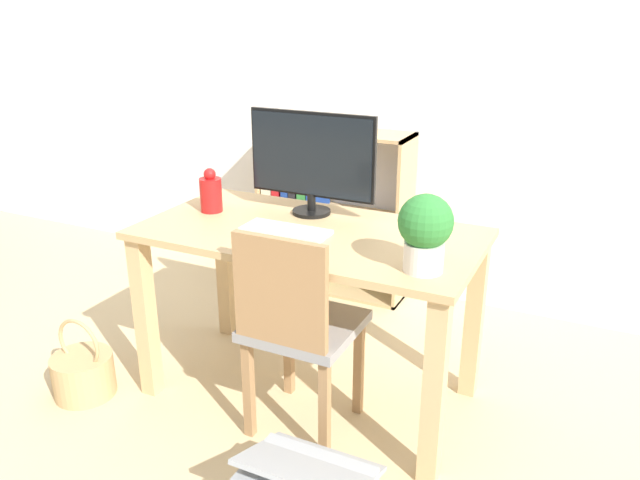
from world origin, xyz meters
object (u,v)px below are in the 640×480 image
Objects in this scene: basket at (83,373)px; monitor at (312,158)px; chair at (297,325)px; keyboard at (286,231)px; potted_plant at (425,230)px; bookshelf at (309,214)px; vase at (211,193)px.

monitor is at bearing 39.09° from basket.
keyboard is at bearing 134.90° from chair.
potted_plant is 0.62m from chair.
keyboard is 0.38m from chair.
monitor is 1.57× the size of basket.
basket is at bearing -154.85° from keyboard.
monitor is at bearing -62.21° from bookshelf.
potted_plant is 1.63m from basket.
basket is at bearing -103.22° from bookshelf.
basket is (-0.38, -0.48, -0.73)m from vase.
potted_plant is (0.61, -0.39, -0.10)m from monitor.
chair is at bearing 10.54° from basket.
monitor reaches higher than potted_plant.
monitor is 1.10m from bookshelf.
vase reaches higher than chair.
basket is (-0.79, -0.64, -0.90)m from monitor.
potted_plant reaches higher than chair.
vase is 1.05m from potted_plant.
keyboard is 0.63m from potted_plant.
monitor is 1.62× the size of keyboard.
potted_plant is 0.74× the size of basket.
bookshelf reaches higher than basket.
bookshelf is (-0.46, 1.10, -0.32)m from keyboard.
monitor is 0.47m from vase.
chair is at bearing -27.64° from vase.
monitor is at bearing 21.84° from vase.
chair is at bearing -64.85° from bookshelf.
keyboard is 1.84× the size of vase.
bookshelf is (-0.44, 0.84, -0.56)m from monitor.
vase is (-0.41, -0.16, -0.16)m from monitor.
monitor is 2.13× the size of potted_plant.
potted_plant reaches higher than vase.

